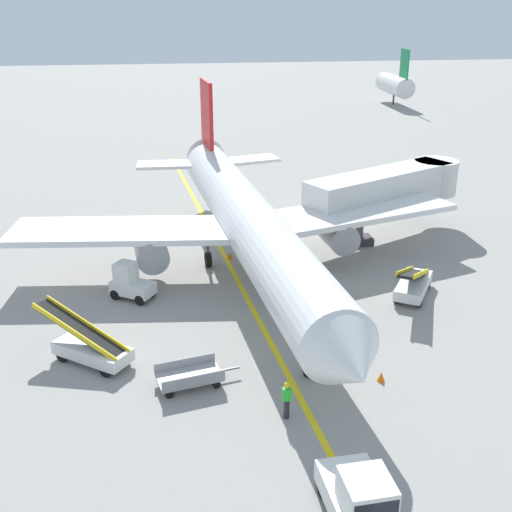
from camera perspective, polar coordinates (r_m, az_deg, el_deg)
The scene contains 14 objects.
ground_plane at distance 27.54m, azimuth 6.14°, elevation -12.96°, with size 300.00×300.00×0.00m, color gray.
taxi_line_yellow at distance 31.39m, azimuth 1.43°, elevation -8.00°, with size 0.30×80.00×0.01m, color yellow.
airliner at distance 38.09m, azimuth -0.84°, elevation 3.28°, with size 28.46×35.34×10.10m.
jet_bridge at distance 45.49m, azimuth 12.39°, elevation 6.11°, with size 12.59×8.13×4.85m.
pushback_tug at distance 21.81m, azimuth 9.47°, elevation -20.98°, with size 2.09×3.70×2.20m.
baggage_tug_near_wing at distance 36.30m, azimuth -11.31°, elevation -2.40°, with size 2.72×2.40×2.10m.
belt_loader_forward_hold at distance 36.99m, azimuth 14.05°, elevation -2.43°, with size 3.73×4.89×2.59m.
belt_loader_aft_hold at distance 30.62m, azimuth -14.78°, elevation -7.98°, with size 4.75×4.00×2.59m.
baggage_cart_loaded at distance 28.27m, azimuth -6.02°, elevation -10.78°, with size 3.84×2.13×0.94m.
ground_crew_marshaller at distance 25.99m, azimuth 2.81°, elevation -12.80°, with size 0.36×0.24×1.70m.
safety_cone_nose_left at distance 42.81m, azimuth 1.96°, elevation 0.90°, with size 0.36×0.36×0.44m, color orange.
safety_cone_nose_right at distance 29.08m, azimuth 11.26°, elevation -10.68°, with size 0.36×0.36×0.44m, color orange.
safety_cone_wingtip_left at distance 41.28m, azimuth -2.38°, elevation 0.06°, with size 0.36×0.36×0.44m, color orange.
distant_aircraft_far_left at distance 105.26m, azimuth 12.47°, elevation 14.95°, with size 3.00×10.10×8.80m.
Camera 1 is at (-6.01, -21.70, 15.85)m, focal length 44.17 mm.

